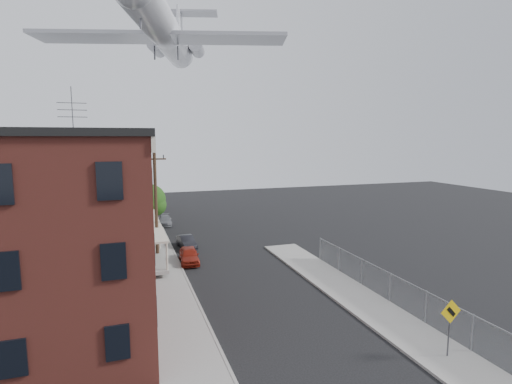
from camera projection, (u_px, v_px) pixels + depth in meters
ground at (327, 369)px, 17.30m from camera, size 120.00×120.00×0.00m
sidewalk_left at (153, 242)px, 38.08m from camera, size 3.00×62.00×0.12m
sidewalk_right at (359, 299)px, 24.67m from camera, size 3.00×26.00×0.12m
curb_left at (169, 241)px, 38.54m from camera, size 0.15×62.00×0.14m
curb_right at (338, 302)px, 24.21m from camera, size 0.15×26.00×0.14m
corner_building at (40, 237)px, 19.38m from camera, size 10.31×12.30×12.15m
row_house_a at (66, 206)px, 28.31m from camera, size 11.98×7.00×10.30m
row_house_b at (76, 193)px, 34.88m from camera, size 11.98×7.00×10.30m
row_house_c at (83, 185)px, 41.46m from camera, size 11.98×7.00×10.30m
row_house_d at (88, 178)px, 48.03m from camera, size 11.98×7.00×10.30m
row_house_e at (92, 173)px, 54.60m from camera, size 11.98×7.00×10.30m
chainlink_fence at (390, 287)px, 24.08m from camera, size 0.06×18.06×1.90m
warning_sign at (450, 319)px, 17.86m from camera, size 1.10×0.11×2.80m
utility_pole at (156, 205)px, 31.80m from camera, size 1.80×0.26×9.00m
street_tree at (152, 201)px, 41.38m from camera, size 3.22×3.20×5.20m
car_near at (189, 255)px, 31.95m from camera, size 1.76×3.78×1.25m
car_mid at (186, 242)px, 36.34m from camera, size 1.53×3.50×1.12m
car_far at (165, 220)px, 46.02m from camera, size 1.68×3.74×1.07m
airplane at (165, 32)px, 37.98m from camera, size 22.72×25.98×7.50m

